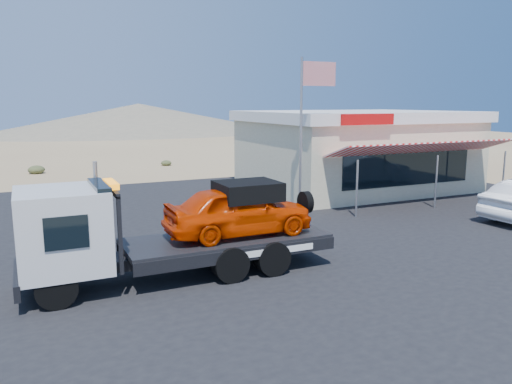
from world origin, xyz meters
The scene contains 5 objects.
ground centered at (0.00, 0.00, 0.00)m, with size 120.00×120.00×0.00m, color #937554.
asphalt_lot centered at (2.00, 3.00, 0.01)m, with size 32.00×24.00×0.02m, color black.
tow_truck centered at (-1.66, -0.23, 1.37)m, with size 7.59×2.25×2.54m.
jerky_store centered at (10.50, 8.97, 1.99)m, with size 10.40×9.97×3.90m.
flagpole centered at (4.93, 4.50, 3.76)m, with size 1.55×0.10×6.00m.
Camera 1 is at (-4.91, -11.99, 4.36)m, focal length 35.00 mm.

